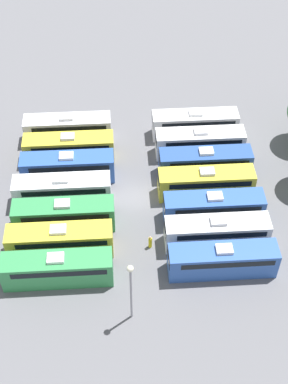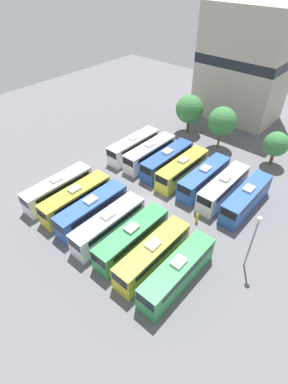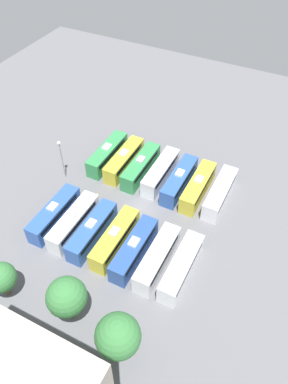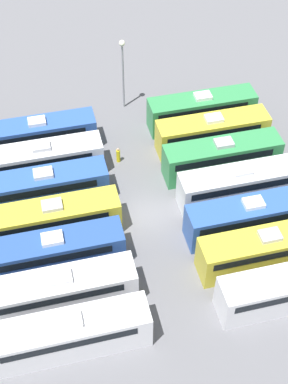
{
  "view_description": "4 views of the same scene",
  "coord_description": "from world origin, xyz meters",
  "views": [
    {
      "loc": [
        41.38,
        -1.74,
        43.79
      ],
      "look_at": [
        1.94,
        0.73,
        2.81
      ],
      "focal_mm": 50.0,
      "sensor_mm": 36.0,
      "label": 1
    },
    {
      "loc": [
        20.58,
        -24.95,
        28.5
      ],
      "look_at": [
        0.36,
        -1.87,
        3.32
      ],
      "focal_mm": 28.0,
      "sensor_mm": 36.0,
      "label": 2
    },
    {
      "loc": [
        -18.72,
        35.36,
        45.14
      ],
      "look_at": [
        -0.21,
        -1.36,
        3.08
      ],
      "focal_mm": 35.0,
      "sensor_mm": 36.0,
      "label": 3
    },
    {
      "loc": [
        -29.02,
        7.39,
        34.56
      ],
      "look_at": [
        -0.05,
        0.33,
        2.97
      ],
      "focal_mm": 50.0,
      "sensor_mm": 36.0,
      "label": 4
    }
  ],
  "objects": [
    {
      "name": "ground_plane",
      "position": [
        0.0,
        0.0,
        0.0
      ],
      "size": [
        109.14,
        109.14,
        0.0
      ],
      "primitive_type": "plane",
      "color": "slate"
    },
    {
      "name": "bus_0",
      "position": [
        -10.7,
        -7.89,
        1.77
      ],
      "size": [
        2.57,
        10.65,
        3.58
      ],
      "color": "silver",
      "rests_on": "ground_plane"
    },
    {
      "name": "bus_1",
      "position": [
        -7.01,
        -7.62,
        1.77
      ],
      "size": [
        2.57,
        10.65,
        3.58
      ],
      "color": "gold",
      "rests_on": "ground_plane"
    },
    {
      "name": "bus_2",
      "position": [
        -3.65,
        -7.65,
        1.77
      ],
      "size": [
        2.57,
        10.65,
        3.58
      ],
      "color": "#2D56A8",
      "rests_on": "ground_plane"
    },
    {
      "name": "bus_3",
      "position": [
        -0.0,
        -8.11,
        1.77
      ],
      "size": [
        2.57,
        10.65,
        3.58
      ],
      "color": "silver",
      "rests_on": "ground_plane"
    },
    {
      "name": "bus_4",
      "position": [
        3.66,
        -7.78,
        1.77
      ],
      "size": [
        2.57,
        10.65,
        3.58
      ],
      "color": "#338C4C",
      "rests_on": "ground_plane"
    },
    {
      "name": "bus_5",
      "position": [
        7.11,
        -8.04,
        1.77
      ],
      "size": [
        2.57,
        10.65,
        3.58
      ],
      "color": "gold",
      "rests_on": "ground_plane"
    },
    {
      "name": "bus_6",
      "position": [
        10.6,
        -8.11,
        1.77
      ],
      "size": [
        2.57,
        10.65,
        3.58
      ],
      "color": "#338C4C",
      "rests_on": "ground_plane"
    },
    {
      "name": "bus_7",
      "position": [
        -10.57,
        7.91,
        1.77
      ],
      "size": [
        2.57,
        10.65,
        3.58
      ],
      "color": "white",
      "rests_on": "ground_plane"
    },
    {
      "name": "bus_8",
      "position": [
        -7.02,
        8.06,
        1.77
      ],
      "size": [
        2.57,
        10.65,
        3.58
      ],
      "color": "white",
      "rests_on": "ground_plane"
    },
    {
      "name": "bus_9",
      "position": [
        -3.46,
        8.2,
        1.77
      ],
      "size": [
        2.57,
        10.65,
        3.58
      ],
      "color": "#284C93",
      "rests_on": "ground_plane"
    },
    {
      "name": "bus_10",
      "position": [
        -0.14,
        7.81,
        1.77
      ],
      "size": [
        2.57,
        10.65,
        3.58
      ],
      "color": "gold",
      "rests_on": "ground_plane"
    },
    {
      "name": "bus_11",
      "position": [
        3.61,
        8.09,
        1.77
      ],
      "size": [
        2.57,
        10.65,
        3.58
      ],
      "color": "#2D56A8",
      "rests_on": "ground_plane"
    },
    {
      "name": "bus_12",
      "position": [
        6.99,
        7.9,
        1.77
      ],
      "size": [
        2.57,
        10.65,
        3.58
      ],
      "color": "silver",
      "rests_on": "ground_plane"
    },
    {
      "name": "bus_13",
      "position": [
        10.55,
        7.9,
        1.77
      ],
      "size": [
        2.57,
        10.65,
        3.58
      ],
      "color": "#2D56A8",
      "rests_on": "ground_plane"
    },
    {
      "name": "worker_person",
      "position": [
        7.13,
        1.05,
        0.75
      ],
      "size": [
        0.36,
        0.36,
        1.62
      ],
      "color": "gold",
      "rests_on": "ground_plane"
    },
    {
      "name": "light_pole",
      "position": [
        15.19,
        -1.24,
        5.27
      ],
      "size": [
        0.6,
        0.6,
        7.77
      ],
      "color": "gray",
      "rests_on": "ground_plane"
    },
    {
      "name": "tree_0",
      "position": [
        -8.34,
        21.14,
        4.73
      ],
      "size": [
        5.23,
        5.23,
        7.37
      ],
      "color": "brown",
      "rests_on": "ground_plane"
    },
    {
      "name": "tree_1",
      "position": [
        -0.76,
        19.93,
        5.14
      ],
      "size": [
        4.94,
        4.94,
        7.62
      ],
      "color": "brown",
      "rests_on": "ground_plane"
    },
    {
      "name": "tree_2",
      "position": [
        8.81,
        20.94,
        3.82
      ],
      "size": [
        4.01,
        4.01,
        5.85
      ],
      "color": "brown",
      "rests_on": "ground_plane"
    }
  ]
}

